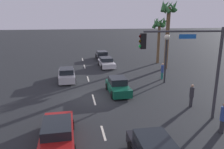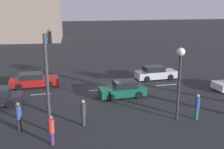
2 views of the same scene
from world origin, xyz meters
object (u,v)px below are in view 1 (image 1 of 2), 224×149
object	(u,v)px
traffic_signal	(193,59)
pedestrian_1	(192,95)
streetlamp	(166,49)
pedestrian_0	(162,71)
palm_tree_0	(160,27)
pedestrian_2	(223,117)
car_0	(102,56)
car_1	(106,63)
car_3	(118,86)
car_4	(58,133)
car_5	(67,75)
palm_tree_1	(168,19)

from	to	relation	value
traffic_signal	pedestrian_1	distance (m)	4.15
streetlamp	pedestrian_0	size ratio (longest dim) A/B	2.75
traffic_signal	palm_tree_0	xyz separation A→B (m)	(-18.74, 5.28, 1.09)
traffic_signal	pedestrian_1	size ratio (longest dim) A/B	3.43
traffic_signal	pedestrian_2	bearing A→B (deg)	30.10
pedestrian_2	palm_tree_0	xyz separation A→B (m)	(-20.76, 4.11, 4.34)
car_0	pedestrian_2	distance (m)	25.45
pedestrian_0	pedestrian_2	bearing A→B (deg)	-5.39
car_1	pedestrian_2	world-z (taller)	pedestrian_2
car_3	traffic_signal	world-z (taller)	traffic_signal
pedestrian_0	car_0	bearing A→B (deg)	-159.14
car_1	pedestrian_0	bearing A→B (deg)	35.12
car_4	car_5	size ratio (longest dim) A/B	1.04
traffic_signal	streetlamp	xyz separation A→B (m)	(-8.60, 2.02, -0.59)
car_3	streetlamp	bearing A→B (deg)	112.75
pedestrian_0	car_3	bearing A→B (deg)	-57.76
palm_tree_1	pedestrian_1	bearing A→B (deg)	-15.04
car_5	palm_tree_0	bearing A→B (deg)	118.83
pedestrian_0	pedestrian_1	bearing A→B (deg)	-6.32
pedestrian_0	pedestrian_2	distance (m)	12.03
traffic_signal	streetlamp	distance (m)	8.85
pedestrian_0	streetlamp	bearing A→B (deg)	-11.84
pedestrian_1	palm_tree_0	world-z (taller)	palm_tree_0
car_1	pedestrian_1	world-z (taller)	pedestrian_1
car_1	traffic_signal	world-z (taller)	traffic_signal
pedestrian_1	streetlamp	bearing A→B (deg)	174.85
palm_tree_0	car_5	bearing A→B (deg)	-61.17
car_5	pedestrian_2	world-z (taller)	pedestrian_2
car_1	car_4	world-z (taller)	car_4
car_4	car_3	bearing A→B (deg)	146.99
car_4	palm_tree_1	distance (m)	22.12
traffic_signal	pedestrian_1	world-z (taller)	traffic_signal
pedestrian_2	palm_tree_0	world-z (taller)	palm_tree_0
traffic_signal	streetlamp	world-z (taller)	traffic_signal
car_4	palm_tree_0	bearing A→B (deg)	145.52
streetlamp	pedestrian_0	distance (m)	3.01
car_3	streetlamp	xyz separation A→B (m)	(-2.35, 5.60, 3.01)
car_1	car_4	distance (m)	19.68
pedestrian_0	pedestrian_2	world-z (taller)	pedestrian_2
car_4	palm_tree_1	xyz separation A→B (m)	(-16.48, 13.50, 5.95)
pedestrian_2	car_4	bearing A→B (deg)	-93.28
car_0	pedestrian_0	world-z (taller)	pedestrian_0
streetlamp	traffic_signal	bearing A→B (deg)	-13.20
pedestrian_1	traffic_signal	bearing A→B (deg)	-34.59
car_0	palm_tree_1	xyz separation A→B (m)	(8.11, 7.62, 5.97)
streetlamp	pedestrian_2	distance (m)	10.98
car_0	car_4	xyz separation A→B (m)	(24.59, -5.88, 0.02)
pedestrian_1	car_5	bearing A→B (deg)	-133.36
car_0	palm_tree_1	size ratio (longest dim) A/B	0.49
car_0	car_4	world-z (taller)	car_4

